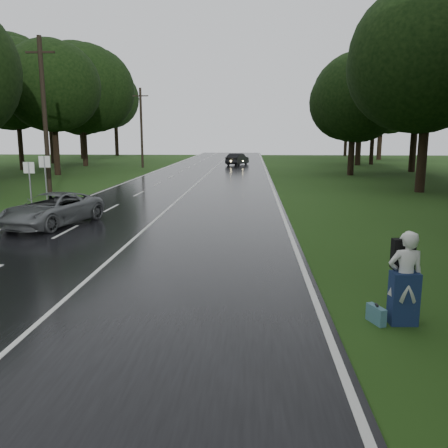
{
  "coord_description": "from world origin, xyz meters",
  "views": [
    {
      "loc": [
        4.3,
        -9.5,
        3.8
      ],
      "look_at": [
        3.47,
        4.48,
        1.1
      ],
      "focal_mm": 37.23,
      "sensor_mm": 36.0,
      "label": 1
    }
  ],
  "objects": [
    {
      "name": "suitcase",
      "position": [
        6.88,
        -0.36,
        0.18
      ],
      "size": [
        0.32,
        0.53,
        0.36
      ],
      "primitive_type": "cube",
      "rotation": [
        0.0,
        0.0,
        0.37
      ],
      "color": "#437183",
      "rests_on": "ground"
    },
    {
      "name": "ground",
      "position": [
        0.0,
        0.0,
        0.0
      ],
      "size": [
        160.0,
        160.0,
        0.0
      ],
      "primitive_type": "plane",
      "color": "#204013",
      "rests_on": "ground"
    },
    {
      "name": "tree_right_e",
      "position": [
        13.68,
        35.49,
        0.0
      ],
      "size": [
        7.88,
        7.88,
        12.31
      ],
      "primitive_type": null,
      "color": "black",
      "rests_on": "ground"
    },
    {
      "name": "hitchhiker",
      "position": [
        7.41,
        -0.34,
        0.9
      ],
      "size": [
        0.73,
        0.66,
        1.95
      ],
      "color": "silver",
      "rests_on": "ground"
    },
    {
      "name": "road_sign_b",
      "position": [
        -7.2,
        15.77,
        0.0
      ],
      "size": [
        0.64,
        0.1,
        2.65
      ],
      "primitive_type": null,
      "color": "white",
      "rests_on": "ground"
    },
    {
      "name": "grey_car",
      "position": [
        -4.06,
        9.29,
        0.72
      ],
      "size": [
        3.45,
        5.28,
        1.35
      ],
      "primitive_type": "imported",
      "rotation": [
        0.0,
        0.0,
        6.02
      ],
      "color": "#565A5C",
      "rests_on": "road"
    },
    {
      "name": "tree_left_e",
      "position": [
        -14.3,
        34.09,
        0.0
      ],
      "size": [
        9.65,
        9.65,
        15.09
      ],
      "primitive_type": null,
      "color": "black",
      "rests_on": "ground"
    },
    {
      "name": "far_car",
      "position": [
        2.47,
        49.28,
        0.78
      ],
      "size": [
        2.9,
        4.74,
        1.47
      ],
      "primitive_type": "imported",
      "rotation": [
        0.0,
        0.0,
        2.82
      ],
      "color": "black",
      "rests_on": "road"
    },
    {
      "name": "utility_pole_mid",
      "position": [
        -8.5,
        19.12,
        0.0
      ],
      "size": [
        1.8,
        0.28,
        9.64
      ],
      "primitive_type": null,
      "color": "black",
      "rests_on": "ground"
    },
    {
      "name": "tree_right_d",
      "position": [
        15.6,
        22.34,
        0.0
      ],
      "size": [
        9.62,
        9.62,
        15.03
      ],
      "primitive_type": null,
      "color": "black",
      "rests_on": "ground"
    },
    {
      "name": "tree_left_f",
      "position": [
        -16.21,
        47.01,
        0.0
      ],
      "size": [
        10.21,
        10.21,
        15.95
      ],
      "primitive_type": null,
      "color": "black",
      "rests_on": "ground"
    },
    {
      "name": "utility_pole_far",
      "position": [
        -8.5,
        44.55,
        0.0
      ],
      "size": [
        1.8,
        0.28,
        9.05
      ],
      "primitive_type": null,
      "color": "black",
      "rests_on": "ground"
    },
    {
      "name": "lane_center",
      "position": [
        0.0,
        20.0,
        0.04
      ],
      "size": [
        0.12,
        140.0,
        0.01
      ],
      "primitive_type": "cube",
      "color": "silver",
      "rests_on": "road"
    },
    {
      "name": "road",
      "position": [
        0.0,
        20.0,
        0.02
      ],
      "size": [
        12.0,
        140.0,
        0.04
      ],
      "primitive_type": "cube",
      "color": "black",
      "rests_on": "ground"
    },
    {
      "name": "tree_right_f",
      "position": [
        17.63,
        50.44,
        0.0
      ],
      "size": [
        9.48,
        9.48,
        14.81
      ],
      "primitive_type": null,
      "color": "black",
      "rests_on": "ground"
    },
    {
      "name": "road_sign_a",
      "position": [
        -7.2,
        13.91,
        0.0
      ],
      "size": [
        0.58,
        0.1,
        2.42
      ],
      "primitive_type": null,
      "color": "white",
      "rests_on": "ground"
    }
  ]
}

